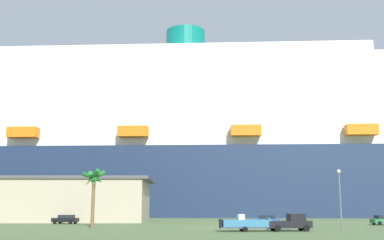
{
  "coord_description": "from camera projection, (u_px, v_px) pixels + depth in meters",
  "views": [
    {
      "loc": [
        1.82,
        -70.88,
        3.27
      ],
      "look_at": [
        -4.87,
        32.61,
        21.9
      ],
      "focal_mm": 44.37,
      "sensor_mm": 36.0,
      "label": 1
    }
  ],
  "objects": [
    {
      "name": "ground_plane",
      "position": [
        215.0,
        221.0,
        98.62
      ],
      "size": [
        600.0,
        600.0,
        0.0
      ],
      "primitive_type": "plane",
      "color": "#567042"
    },
    {
      "name": "small_boat_on_trailer",
      "position": [
        251.0,
        224.0,
        59.71
      ],
      "size": [
        8.31,
        3.08,
        2.15
      ],
      "color": "#595960",
      "rests_on": "ground_plane"
    },
    {
      "name": "parked_car_black_coupe",
      "position": [
        66.0,
        219.0,
        83.27
      ],
      "size": [
        4.66,
        2.64,
        1.58
      ],
      "color": "black",
      "rests_on": "ground_plane"
    },
    {
      "name": "parked_car_blue_suv",
      "position": [
        266.0,
        220.0,
        78.93
      ],
      "size": [
        4.7,
        2.09,
        1.58
      ],
      "color": "#264C99",
      "rests_on": "ground_plane"
    },
    {
      "name": "street_lamp",
      "position": [
        340.0,
        190.0,
        67.56
      ],
      "size": [
        0.56,
        0.56,
        8.32
      ],
      "color": "slate",
      "rests_on": "ground_plane"
    },
    {
      "name": "terminal_building",
      "position": [
        3.0,
        200.0,
        96.88
      ],
      "size": [
        62.51,
        26.01,
        8.69
      ],
      "color": "#B7A88C",
      "rests_on": "ground_plane"
    },
    {
      "name": "pickup_truck",
      "position": [
        291.0,
        223.0,
        60.39
      ],
      "size": [
        5.88,
        3.12,
        2.2
      ],
      "color": "black",
      "rests_on": "ground_plane"
    },
    {
      "name": "cruise_ship",
      "position": [
        281.0,
        150.0,
        140.58
      ],
      "size": [
        254.49,
        39.19,
        65.01
      ],
      "color": "#1E2D4C",
      "rests_on": "ground_plane"
    },
    {
      "name": "palm_tree",
      "position": [
        94.0,
        181.0,
        68.98
      ],
      "size": [
        3.58,
        3.5,
        8.49
      ],
      "color": "brown",
      "rests_on": "ground_plane"
    }
  ]
}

